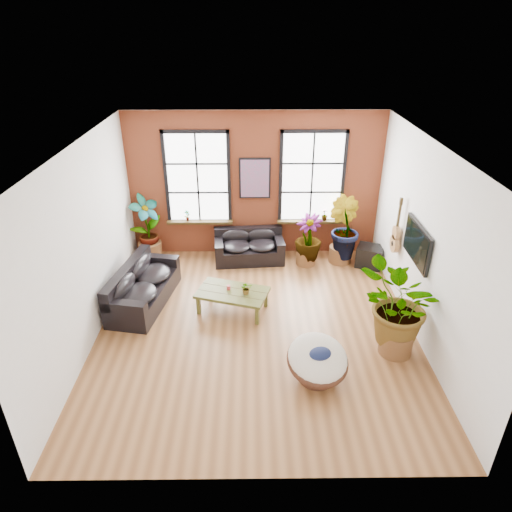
{
  "coord_description": "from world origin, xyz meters",
  "views": [
    {
      "loc": [
        -0.08,
        -7.14,
        5.35
      ],
      "look_at": [
        0.0,
        0.6,
        1.25
      ],
      "focal_mm": 32.0,
      "sensor_mm": 36.0,
      "label": 1
    }
  ],
  "objects_px": {
    "sofa_left": "(141,287)",
    "sofa_back": "(249,247)",
    "coffee_table": "(232,294)",
    "papasan_chair": "(318,360)"
  },
  "relations": [
    {
      "from": "sofa_back",
      "to": "papasan_chair",
      "type": "xyz_separation_m",
      "value": [
        1.13,
        -4.2,
        0.05
      ]
    },
    {
      "from": "coffee_table",
      "to": "sofa_left",
      "type": "bearing_deg",
      "value": -171.75
    },
    {
      "from": "coffee_table",
      "to": "sofa_back",
      "type": "bearing_deg",
      "value": 98.72
    },
    {
      "from": "papasan_chair",
      "to": "coffee_table",
      "type": "bearing_deg",
      "value": 109.88
    },
    {
      "from": "sofa_back",
      "to": "sofa_left",
      "type": "height_order",
      "value": "sofa_left"
    },
    {
      "from": "sofa_back",
      "to": "sofa_left",
      "type": "relative_size",
      "value": 0.78
    },
    {
      "from": "sofa_left",
      "to": "coffee_table",
      "type": "xyz_separation_m",
      "value": [
        1.89,
        -0.3,
        0.02
      ]
    },
    {
      "from": "sofa_left",
      "to": "sofa_back",
      "type": "bearing_deg",
      "value": -39.36
    },
    {
      "from": "coffee_table",
      "to": "papasan_chair",
      "type": "distance_m",
      "value": 2.49
    },
    {
      "from": "sofa_back",
      "to": "coffee_table",
      "type": "bearing_deg",
      "value": -103.2
    }
  ]
}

